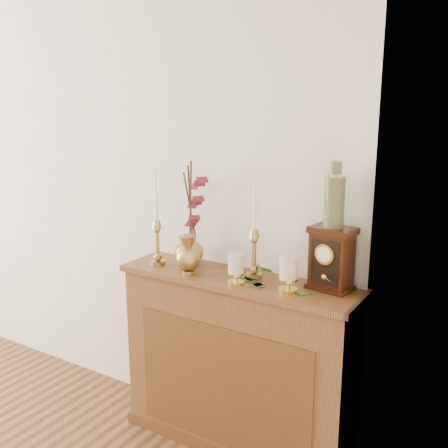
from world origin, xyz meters
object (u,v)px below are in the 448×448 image
Objects in this scene: candlestick_center at (254,245)px; mantel_clock at (331,259)px; ginger_jar at (195,218)px; ceramic_vase at (334,198)px; bud_vase at (188,256)px; candlestick_left at (157,235)px.

candlestick_center reaches higher than mantel_clock.
ceramic_vase reaches higher than ginger_jar.
bud_vase is 0.70m from mantel_clock.
ginger_jar reaches higher than bud_vase.
ginger_jar is at bearing 113.43° from bud_vase.
bud_vase is at bearing -156.52° from mantel_clock.
bud_vase is 0.36× the size of ginger_jar.
candlestick_left is 0.98× the size of candlestick_center.
candlestick_center is at bearing -5.62° from ginger_jar.
ginger_jar is 1.90× the size of ceramic_vase.
mantel_clock is 0.28m from ceramic_vase.
ginger_jar is at bearing 174.38° from candlestick_center.
candlestick_center is 0.38m from mantel_clock.
bud_vase is 0.24m from ginger_jar.
ceramic_vase is (0.91, 0.12, 0.26)m from candlestick_left.
candlestick_center is at bearing 8.20° from candlestick_left.
candlestick_left is 2.46× the size of bud_vase.
candlestick_center is 1.70× the size of mantel_clock.
candlestick_left is at bearing -163.46° from mantel_clock.
candlestick_left is at bearing -145.05° from ginger_jar.
candlestick_left is 0.88× the size of ginger_jar.
candlestick_center is 0.46m from ceramic_vase.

